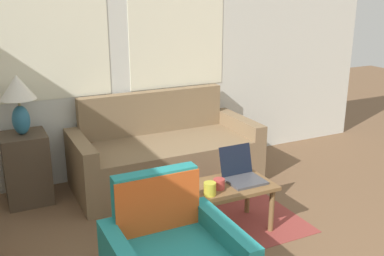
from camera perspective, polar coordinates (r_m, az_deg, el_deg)
The scene contains 10 objects.
wall_back at distance 4.75m, azimuth -8.43°, elevation 9.46°, with size 6.26×0.06×2.60m.
rug at distance 4.29m, azimuth 0.28°, elevation -9.53°, with size 1.44×1.87×0.01m.
couch at distance 4.67m, azimuth -3.59°, elevation -3.53°, with size 1.87×0.85×0.91m.
side_table at distance 4.48m, azimuth -20.25°, elevation -4.80°, with size 0.40×0.40×0.67m.
table_lamp at distance 4.29m, azimuth -21.21°, elevation 3.92°, with size 0.31×0.31×0.55m.
coffee_table at distance 3.70m, azimuth 4.10°, elevation -8.11°, with size 0.80×0.46×0.41m.
laptop at distance 3.78m, azimuth 6.33°, elevation -5.69°, with size 0.30×0.32×0.26m.
cup_navy at distance 3.45m, azimuth 0.17°, elevation -8.04°, with size 0.08×0.08×0.10m.
cup_yellow at distance 3.49m, azimuth 2.28°, elevation -7.73°, with size 0.10×0.10×0.10m.
cup_white at distance 3.60m, azimuth 3.45°, elevation -7.10°, with size 0.09×0.09×0.08m.
Camera 1 is at (-1.44, -0.50, 1.94)m, focal length 42.00 mm.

